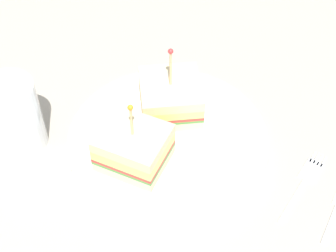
{
  "coord_description": "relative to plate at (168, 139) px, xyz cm",
  "views": [
    {
      "loc": [
        -2.98,
        43.52,
        52.13
      ],
      "look_at": [
        0.0,
        0.0,
        3.38
      ],
      "focal_mm": 53.85,
      "sensor_mm": 36.0,
      "label": 1
    }
  ],
  "objects": [
    {
      "name": "sandwich_half_front",
      "position": [
        -0.47,
        -4.78,
        3.19
      ],
      "size": [
        9.39,
        9.51,
        10.9
      ],
      "color": "beige",
      "rests_on": "plate"
    },
    {
      "name": "sandwich_half_back",
      "position": [
        3.96,
        4.46,
        3.32
      ],
      "size": [
        10.12,
        9.55,
        10.16
      ],
      "color": "beige",
      "rests_on": "plate"
    },
    {
      "name": "plate",
      "position": [
        0.0,
        0.0,
        0.0
      ],
      "size": [
        26.67,
        26.67,
        1.38
      ],
      "primitive_type": "cylinder",
      "color": "white",
      "rests_on": "ground_plane"
    },
    {
      "name": "drink_glass",
      "position": [
        19.66,
        1.24,
        3.97
      ],
      "size": [
        6.99,
        6.99,
        10.23
      ],
      "color": "gold",
      "rests_on": "ground_plane"
    },
    {
      "name": "fork",
      "position": [
        -17.95,
        4.85,
        -0.51
      ],
      "size": [
        7.16,
        11.32,
        0.35
      ],
      "color": "silver",
      "rests_on": "ground_plane"
    },
    {
      "name": "ground_plane",
      "position": [
        0.0,
        0.0,
        -1.69
      ],
      "size": [
        106.59,
        106.59,
        2.0
      ],
      "primitive_type": "cube",
      "color": "#9E9384"
    }
  ]
}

